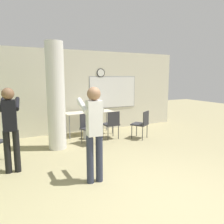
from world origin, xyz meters
TOP-DOWN VIEW (x-y plane):
  - ground_plane at (0.00, 0.00)m, footprint 24.00×24.00m
  - wall_back at (0.03, 5.06)m, footprint 8.00×0.15m
  - support_pillar at (-0.99, 3.53)m, footprint 0.46×0.46m
  - folding_table at (0.28, 4.50)m, footprint 1.60×0.61m
  - bottle_on_table at (0.54, 4.55)m, footprint 0.07×0.07m
  - waste_bin at (0.05, 4.02)m, footprint 0.29×0.29m
  - chair_mid_room at (1.57, 3.31)m, footprint 0.61×0.61m
  - chair_table_right at (0.71, 3.69)m, footprint 0.45×0.45m
  - chair_table_front at (-0.09, 3.54)m, footprint 0.57×0.57m
  - person_playing_front at (-0.79, 1.32)m, footprint 0.41×0.69m
  - person_watching_back at (-2.12, 2.42)m, footprint 0.41×0.64m

SIDE VIEW (x-z plane):
  - ground_plane at x=0.00m, z-range 0.00..0.00m
  - waste_bin at x=0.05m, z-range 0.00..0.35m
  - chair_mid_room at x=1.57m, z-range 0.08..0.95m
  - chair_table_right at x=0.71m, z-range 0.08..0.95m
  - chair_table_front at x=-0.09m, z-range 0.08..0.95m
  - folding_table at x=0.28m, z-range 0.32..1.09m
  - bottle_on_table at x=0.54m, z-range 0.74..0.99m
  - person_watching_back at x=-2.12m, z-range 0.15..1.85m
  - person_playing_front at x=-0.79m, z-range 0.15..1.89m
  - wall_back at x=0.03m, z-range 0.00..2.80m
  - support_pillar at x=-0.99m, z-range 0.00..2.80m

